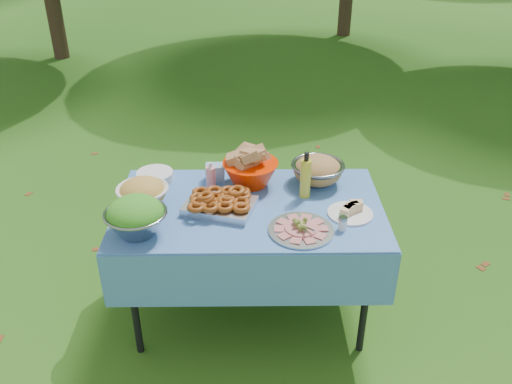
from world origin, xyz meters
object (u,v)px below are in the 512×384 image
bread_bowl (250,168)px  picnic_table (250,262)px  pasta_bowl_steel (318,170)px  charcuterie_platter (301,225)px  plate_stack (155,176)px  oil_bottle (306,175)px  salad_bowl (136,217)px

bread_bowl → picnic_table: bearing=-91.5°
pasta_bowl_steel → charcuterie_platter: size_ratio=0.91×
plate_stack → bread_bowl: bread_bowl is taller
picnic_table → pasta_bowl_steel: size_ratio=4.75×
bread_bowl → charcuterie_platter: 0.56m
oil_bottle → bread_bowl: bearing=154.7°
picnic_table → plate_stack: bearing=151.6°
picnic_table → pasta_bowl_steel: bearing=33.7°
plate_stack → pasta_bowl_steel: size_ratio=0.71×
charcuterie_platter → oil_bottle: size_ratio=1.24×
picnic_table → plate_stack: size_ratio=6.73×
charcuterie_platter → oil_bottle: bearing=82.0°
picnic_table → charcuterie_platter: 0.55m
oil_bottle → charcuterie_platter: bearing=-98.0°
picnic_table → salad_bowl: salad_bowl is taller
plate_stack → charcuterie_platter: size_ratio=0.64×
picnic_table → bread_bowl: 0.55m
salad_bowl → plate_stack: size_ratio=1.43×
salad_bowl → oil_bottle: 0.95m
salad_bowl → bread_bowl: 0.76m
picnic_table → charcuterie_platter: (0.26, -0.25, 0.42)m
picnic_table → plate_stack: (-0.56, 0.30, 0.41)m
charcuterie_platter → oil_bottle: (0.05, 0.35, 0.10)m
salad_bowl → bread_bowl: bread_bowl is taller
plate_stack → pasta_bowl_steel: 0.96m
picnic_table → oil_bottle: bearing=18.6°
plate_stack → oil_bottle: 0.90m
pasta_bowl_steel → salad_bowl: bearing=-151.4°
pasta_bowl_steel → oil_bottle: size_ratio=1.13×
salad_bowl → charcuterie_platter: bearing=0.9°
salad_bowl → plate_stack: 0.57m
pasta_bowl_steel → plate_stack: bearing=177.8°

